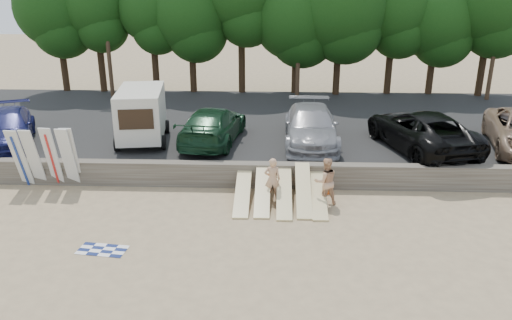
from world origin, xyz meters
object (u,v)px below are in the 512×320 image
object	(u,v)px
beachgoer_b	(326,181)
cooler	(304,189)
beachgoer_a	(272,179)
car_0	(7,128)
car_1	(213,125)
car_2	(311,126)
car_3	(421,130)
box_trailer	(141,113)

from	to	relation	value
beachgoer_b	cooler	size ratio (longest dim) A/B	4.76
beachgoer_a	beachgoer_b	size ratio (longest dim) A/B	0.93
car_0	cooler	distance (m)	13.90
car_1	beachgoer_b	size ratio (longest dim) A/B	3.13
car_1	cooler	bearing A→B (deg)	141.35
car_2	beachgoer_b	world-z (taller)	car_2
car_3	car_0	bearing A→B (deg)	-14.71
car_1	cooler	size ratio (longest dim) A/B	14.88
beachgoer_a	cooler	xyz separation A→B (m)	(1.25, 0.70, -0.68)
box_trailer	car_3	xyz separation A→B (m)	(12.66, -0.56, -0.51)
car_0	car_2	world-z (taller)	car_2
beachgoer_a	car_3	bearing A→B (deg)	-149.87
car_1	car_3	bearing A→B (deg)	-176.52
car_0	beachgoer_b	size ratio (longest dim) A/B	3.00
car_1	car_2	xyz separation A→B (m)	(4.52, -0.04, 0.02)
car_3	cooler	size ratio (longest dim) A/B	16.62
box_trailer	car_3	bearing A→B (deg)	-10.95
car_2	car_1	bearing A→B (deg)	-179.63
box_trailer	car_2	size ratio (longest dim) A/B	0.71
car_2	beachgoer_b	size ratio (longest dim) A/B	3.22
box_trailer	beachgoer_b	bearing A→B (deg)	-40.63
car_2	cooler	distance (m)	4.37
beachgoer_b	car_3	bearing A→B (deg)	-149.00
box_trailer	cooler	xyz separation A→B (m)	(7.36, -4.13, -1.93)
beachgoer_b	car_1	bearing A→B (deg)	-60.55
cooler	beachgoer_b	bearing A→B (deg)	-77.82
beachgoer_a	car_0	bearing A→B (deg)	-21.48
box_trailer	cooler	bearing A→B (deg)	-37.72
car_3	beachgoer_a	world-z (taller)	car_3
car_1	cooler	world-z (taller)	car_1
beachgoer_b	cooler	bearing A→B (deg)	-66.90
box_trailer	car_1	bearing A→B (deg)	-8.00
box_trailer	beachgoer_b	size ratio (longest dim) A/B	2.29
car_3	beachgoer_b	xyz separation A→B (m)	(-4.60, -4.52, -0.67)
car_0	car_1	bearing A→B (deg)	-18.45
car_3	cooler	bearing A→B (deg)	18.66
box_trailer	car_2	bearing A→B (deg)	-8.53
car_1	beachgoer_a	xyz separation A→B (m)	(2.80, -4.85, -0.68)
car_2	car_3	distance (m)	4.87
car_3	cooler	xyz separation A→B (m)	(-5.31, -3.57, -1.42)
car_0	box_trailer	bearing A→B (deg)	-16.15
cooler	car_2	bearing A→B (deg)	59.06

